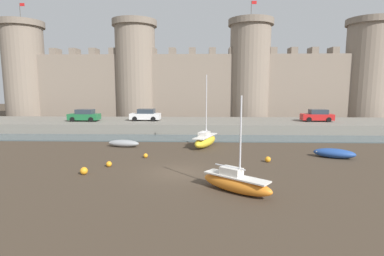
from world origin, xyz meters
The scene contains 15 objects.
ground_plane centered at (0.00, 0.00, 0.00)m, with size 160.00×160.00×0.00m, color #423528.
water_channel centered at (0.00, 13.61, 0.05)m, with size 80.00×4.50×0.10m, color #47565B.
quay_road centered at (0.00, 20.86, 0.63)m, with size 70.64×10.00×1.26m, color slate.
castle centered at (0.00, 31.85, 7.53)m, with size 66.16×7.52×19.97m.
rowboat_foreground_left centered at (12.77, 4.69, 0.41)m, with size 3.49×2.44×0.79m.
sailboat_midflat_left centered at (3.58, -3.83, 0.57)m, with size 4.14×3.58×5.48m.
rowboat_midflat_right centered at (-6.10, 8.68, 0.37)m, with size 3.28×1.47×0.71m.
sailboat_near_channel_right centered at (2.00, 9.01, 0.66)m, with size 2.89×4.86×7.08m.
mooring_buoy_mid_mud centered at (-5.27, 1.29, 0.21)m, with size 0.42×0.42×0.42m, color orange.
mooring_buoy_near_shore centered at (-3.06, 4.19, 0.19)m, with size 0.37×0.37×0.37m, color orange.
mooring_buoy_near_channel centered at (-6.36, -0.72, 0.26)m, with size 0.51×0.51×0.51m, color orange.
mooring_buoy_off_centre centered at (6.89, 3.05, 0.23)m, with size 0.46×0.46×0.46m, color orange.
car_quay_centre_west centered at (-6.10, 20.60, 2.04)m, with size 4.16×2.00×1.62m.
car_quay_east centered at (-14.28, 19.69, 2.04)m, with size 4.16×2.00×1.62m.
car_quay_centre_east centered at (17.22, 20.45, 2.04)m, with size 4.16×2.00×1.62m.
Camera 1 is at (1.64, -20.22, 5.97)m, focal length 28.00 mm.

